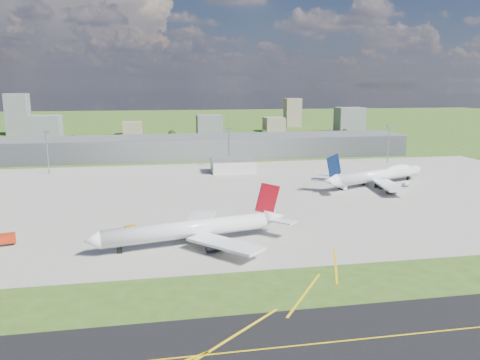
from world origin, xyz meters
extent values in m
plane|color=#335019|center=(0.00, 150.00, 0.00)|extent=(1400.00, 1400.00, 0.00)
cube|color=#9B968D|center=(10.00, 40.00, 0.04)|extent=(360.00, 190.00, 0.08)
cube|color=slate|center=(0.00, 165.00, 7.50)|extent=(300.00, 42.00, 15.00)
cube|color=silver|center=(10.00, 100.00, 4.00)|extent=(26.00, 16.00, 8.00)
cylinder|color=gray|center=(-100.00, 115.00, 12.50)|extent=(0.70, 0.70, 25.00)
cube|color=gray|center=(-100.00, 115.00, 25.30)|extent=(3.50, 2.00, 1.20)
cylinder|color=gray|center=(10.00, 115.00, 12.50)|extent=(0.70, 0.70, 25.00)
cube|color=gray|center=(10.00, 115.00, 25.30)|extent=(3.50, 2.00, 1.20)
cylinder|color=gray|center=(120.00, 115.00, 12.50)|extent=(0.70, 0.70, 25.00)
cube|color=gray|center=(120.00, 115.00, 25.30)|extent=(3.50, 2.00, 1.20)
cylinder|color=white|center=(-26.76, -28.72, 5.32)|extent=(56.03, 17.66, 5.80)
cone|color=white|center=(-56.52, -35.23, 5.32)|extent=(5.96, 6.70, 5.80)
cone|color=white|center=(4.41, -21.90, 6.09)|extent=(8.80, 7.32, 5.80)
cube|color=#9C0D08|center=(-28.65, -29.13, 3.52)|extent=(45.44, 12.16, 1.26)
cube|color=white|center=(-15.78, -40.43, 3.58)|extent=(23.37, 24.45, 0.87)
cube|color=white|center=(-21.68, -13.49, 3.58)|extent=(15.92, 26.60, 0.87)
cube|color=maroon|center=(2.05, -22.41, 13.06)|extent=(9.51, 2.53, 11.69)
cylinder|color=#38383D|center=(-18.86, -37.39, 1.74)|extent=(5.86, 4.16, 3.09)
cylinder|color=#38383D|center=(-23.21, -17.55, 1.74)|extent=(5.86, 4.16, 3.09)
cube|color=black|center=(-20.16, -31.73, 1.21)|extent=(1.76, 1.46, 2.42)
cube|color=black|center=(-22.02, -23.23, 1.21)|extent=(1.76, 1.46, 2.42)
cube|color=black|center=(-48.49, -33.48, 1.21)|extent=(1.76, 1.46, 2.42)
cylinder|color=white|center=(79.60, 48.29, 5.40)|extent=(58.85, 28.19, 6.09)
cone|color=white|center=(110.18, 60.47, 5.40)|extent=(6.82, 7.48, 6.09)
cone|color=white|center=(47.65, 35.57, 6.19)|extent=(9.56, 8.57, 6.09)
cube|color=navy|center=(81.43, 49.02, 3.52)|extent=(47.33, 20.79, 1.28)
ellipsoid|color=white|center=(94.32, 54.15, 7.23)|extent=(20.36, 12.87, 5.48)
cube|color=white|center=(65.89, 58.89, 3.64)|extent=(26.99, 23.93, 0.88)
cube|color=white|center=(76.92, 31.17, 3.64)|extent=(12.71, 28.40, 0.88)
cube|color=#071436|center=(49.93, 36.48, 13.36)|extent=(9.28, 4.08, 11.87)
cylinder|color=#38383D|center=(71.59, 54.62, 1.77)|extent=(6.18, 4.92, 3.14)
cylinder|color=#38383D|center=(62.68, 61.65, 1.77)|extent=(6.18, 4.92, 3.14)
cylinder|color=#38383D|center=(78.13, 38.19, 1.77)|extent=(6.18, 4.92, 3.14)
cylinder|color=#38383D|center=(76.49, 26.96, 1.77)|extent=(6.18, 4.92, 3.14)
cube|color=black|center=(72.49, 50.22, 1.23)|extent=(1.90, 1.68, 2.46)
cube|color=black|center=(75.76, 42.00, 1.23)|extent=(1.90, 1.68, 2.46)
cube|color=black|center=(102.42, 57.38, 1.23)|extent=(1.90, 1.68, 2.46)
cube|color=#B6290D|center=(-87.42, -18.75, 2.11)|extent=(8.94, 5.18, 3.36)
cube|color=black|center=(-87.42, -18.75, 0.43)|extent=(7.76, 5.02, 0.70)
cube|color=orange|center=(-46.46, -9.98, 1.23)|extent=(4.28, 4.54, 1.60)
cube|color=black|center=(-46.46, -9.98, 0.43)|extent=(4.00, 4.15, 0.70)
cube|color=white|center=(56.83, 40.98, 1.49)|extent=(3.23, 5.20, 2.13)
cube|color=black|center=(56.83, 40.98, 0.43)|extent=(3.16, 4.53, 0.70)
cube|color=silver|center=(92.48, 42.65, 1.39)|extent=(4.68, 4.18, 1.92)
cube|color=black|center=(92.48, 42.65, 0.43)|extent=(4.21, 3.88, 0.70)
cube|color=slate|center=(-140.00, 300.00, 12.00)|extent=(28.00, 22.00, 24.00)
cube|color=gray|center=(-60.00, 340.00, 7.00)|extent=(20.00, 18.00, 14.00)
cube|color=slate|center=(20.00, 310.00, 11.00)|extent=(26.00, 20.00, 22.00)
cube|color=gray|center=(100.00, 350.00, 8.00)|extent=(22.00, 24.00, 16.00)
cube|color=slate|center=(180.00, 320.00, 14.00)|extent=(30.00, 22.00, 28.00)
cube|color=slate|center=(-180.00, 360.00, 22.00)|extent=(22.00, 20.00, 44.00)
cube|color=gray|center=(140.00, 410.00, 18.00)|extent=(20.00, 18.00, 36.00)
cylinder|color=#382314|center=(-110.00, 265.00, 1.50)|extent=(0.70, 0.70, 3.00)
sphere|color=black|center=(-110.00, 265.00, 4.88)|extent=(6.75, 6.75, 6.75)
cylinder|color=#382314|center=(-20.00, 280.00, 1.80)|extent=(0.70, 0.70, 3.60)
sphere|color=black|center=(-20.00, 280.00, 5.85)|extent=(8.10, 8.10, 8.10)
cylinder|color=#382314|center=(70.00, 275.00, 1.70)|extent=(0.70, 0.70, 3.40)
sphere|color=black|center=(70.00, 275.00, 5.53)|extent=(7.65, 7.65, 7.65)
cylinder|color=#382314|center=(160.00, 285.00, 1.40)|extent=(0.70, 0.70, 2.80)
sphere|color=black|center=(160.00, 285.00, 4.55)|extent=(6.30, 6.30, 6.30)
camera|label=1|loc=(-36.16, -178.22, 52.15)|focal=35.00mm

